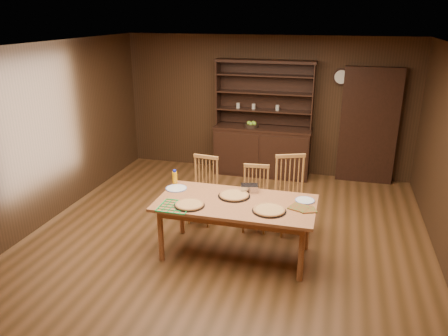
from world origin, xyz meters
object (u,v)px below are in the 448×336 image
(chair_left, at_px, (204,187))
(chair_right, at_px, (291,191))
(china_hutch, at_px, (262,145))
(juice_bottle, at_px, (175,178))
(dining_table, at_px, (236,207))
(chair_center, at_px, (255,196))

(chair_left, height_order, chair_right, chair_right)
(china_hutch, relative_size, juice_bottle, 10.55)
(juice_bottle, bearing_deg, chair_right, 19.66)
(dining_table, bearing_deg, juice_bottle, 159.17)
(chair_left, distance_m, chair_center, 0.79)
(chair_right, height_order, juice_bottle, chair_right)
(chair_center, relative_size, juice_bottle, 4.59)
(juice_bottle, bearing_deg, chair_left, 63.41)
(china_hutch, height_order, juice_bottle, china_hutch)
(china_hutch, xyz_separation_m, dining_table, (0.21, -3.05, 0.08))
(chair_left, distance_m, chair_right, 1.29)
(chair_center, bearing_deg, chair_left, 170.77)
(china_hutch, relative_size, chair_right, 1.97)
(china_hutch, bearing_deg, chair_center, -82.22)
(dining_table, bearing_deg, china_hutch, 93.98)
(chair_left, height_order, chair_center, chair_left)
(china_hutch, distance_m, juice_bottle, 2.80)
(juice_bottle, bearing_deg, chair_center, 23.86)
(dining_table, relative_size, juice_bottle, 9.63)
(dining_table, relative_size, chair_right, 1.80)
(chair_left, distance_m, juice_bottle, 0.65)
(dining_table, bearing_deg, chair_left, 128.77)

